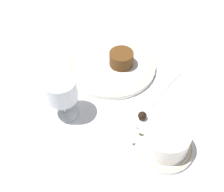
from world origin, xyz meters
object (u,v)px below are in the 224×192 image
Objects in this scene: wine_glass at (61,91)px; dessert_cake at (121,59)px; dinner_plate at (112,66)px; fork at (159,94)px; coffee_cup at (166,139)px.

wine_glass is 1.72× the size of dessert_cake.
dinner_plate is 0.16m from fork.
coffee_cup reaches higher than dessert_cake.
fork is at bearing -63.50° from coffee_cup.
fork is at bearing 168.83° from dinner_plate.
wine_glass is at bearing 82.17° from dinner_plate.
dessert_cake reaches higher than fork.
dinner_plate is 1.44× the size of fork.
dessert_cake is at bearing -152.05° from dinner_plate.
wine_glass is 0.26m from fork.
dinner_plate is 1.93× the size of coffee_cup.
wine_glass is 0.22m from dessert_cake.
wine_glass reaches higher than fork.
coffee_cup is 1.92× the size of dessert_cake.
coffee_cup reaches higher than dinner_plate.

